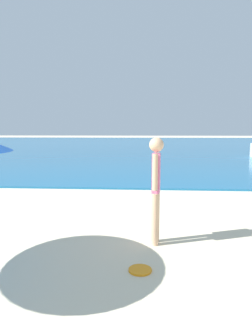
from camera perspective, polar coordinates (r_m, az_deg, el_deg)
water at (r=38.28m, az=2.64°, el=4.93°), size 160.00×60.00×0.06m
person_standing at (r=4.34m, az=6.00°, el=-3.25°), size 0.22×0.37×1.63m
frisbee at (r=3.77m, az=2.84°, el=-19.66°), size 0.29×0.29×0.03m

